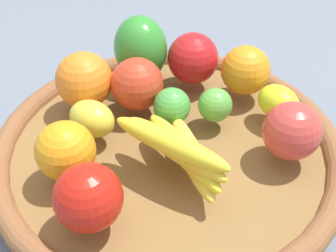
{
  "coord_description": "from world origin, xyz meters",
  "views": [
    {
      "loc": [
        0.31,
        0.33,
        0.44
      ],
      "look_at": [
        0.0,
        0.0,
        0.06
      ],
      "focal_mm": 48.56,
      "sensor_mm": 36.0,
      "label": 1
    }
  ],
  "objects": [
    {
      "name": "lime_1",
      "position": [
        -0.07,
        0.01,
        0.07
      ],
      "size": [
        0.05,
        0.05,
        0.05
      ],
      "primitive_type": "sphere",
      "rotation": [
        0.0,
        0.0,
        4.68
      ],
      "color": "#5BAA40",
      "rests_on": "basket"
    },
    {
      "name": "ground_plane",
      "position": [
        0.0,
        0.0,
        0.0
      ],
      "size": [
        2.4,
        2.4,
        0.0
      ],
      "primitive_type": "plane",
      "color": "slate",
      "rests_on": "ground"
    },
    {
      "name": "basket",
      "position": [
        0.0,
        0.0,
        0.02
      ],
      "size": [
        0.47,
        0.47,
        0.04
      ],
      "color": "brown",
      "rests_on": "ground_plane"
    },
    {
      "name": "apple_1",
      "position": [
        0.15,
        0.04,
        0.08
      ],
      "size": [
        0.1,
        0.1,
        0.07
      ],
      "primitive_type": "sphere",
      "rotation": [
        0.0,
        0.0,
        5.48
      ],
      "color": "red",
      "rests_on": "basket"
    },
    {
      "name": "bell_pepper",
      "position": [
        -0.07,
        -0.14,
        0.09
      ],
      "size": [
        0.11,
        0.11,
        0.1
      ],
      "primitive_type": "ellipsoid",
      "rotation": [
        0.0,
        0.0,
        1.2
      ],
      "color": "green",
      "rests_on": "basket"
    },
    {
      "name": "lemon_0",
      "position": [
        -0.14,
        0.07,
        0.07
      ],
      "size": [
        0.05,
        0.07,
        0.05
      ],
      "primitive_type": "ellipsoid",
      "rotation": [
        0.0,
        0.0,
        4.6
      ],
      "color": "yellow",
      "rests_on": "basket"
    },
    {
      "name": "orange_2",
      "position": [
        0.13,
        -0.04,
        0.08
      ],
      "size": [
        0.08,
        0.08,
        0.07
      ],
      "primitive_type": "sphere",
      "rotation": [
        0.0,
        0.0,
        3.0
      ],
      "color": "orange",
      "rests_on": "basket"
    },
    {
      "name": "orange_1",
      "position": [
        -0.16,
        0.0,
        0.08
      ],
      "size": [
        0.1,
        0.1,
        0.07
      ],
      "primitive_type": "sphere",
      "rotation": [
        0.0,
        0.0,
        2.66
      ],
      "color": "orange",
      "rests_on": "basket"
    },
    {
      "name": "banana_bunch",
      "position": [
        0.03,
        0.05,
        0.08
      ],
      "size": [
        0.11,
        0.16,
        0.06
      ],
      "color": "yellow",
      "rests_on": "basket"
    },
    {
      "name": "orange_0",
      "position": [
        0.03,
        -0.14,
        0.08
      ],
      "size": [
        0.11,
        0.11,
        0.08
      ],
      "primitive_type": "sphere",
      "rotation": [
        0.0,
        0.0,
        2.35
      ],
      "color": "orange",
      "rests_on": "basket"
    },
    {
      "name": "apple_3",
      "position": [
        -0.09,
        0.13,
        0.08
      ],
      "size": [
        0.08,
        0.08,
        0.07
      ],
      "primitive_type": "sphere",
      "rotation": [
        0.0,
        0.0,
        1.61
      ],
      "color": "#C93E37",
      "rests_on": "basket"
    },
    {
      "name": "apple_2",
      "position": [
        -0.12,
        -0.07,
        0.08
      ],
      "size": [
        0.11,
        0.11,
        0.08
      ],
      "primitive_type": "sphere",
      "rotation": [
        0.0,
        0.0,
        5.61
      ],
      "color": "red",
      "rests_on": "basket"
    },
    {
      "name": "lemon_1",
      "position": [
        0.06,
        -0.08,
        0.07
      ],
      "size": [
        0.06,
        0.08,
        0.05
      ],
      "primitive_type": "ellipsoid",
      "rotation": [
        0.0,
        0.0,
        1.83
      ],
      "color": "yellow",
      "rests_on": "basket"
    },
    {
      "name": "lime_0",
      "position": [
        -0.03,
        -0.02,
        0.07
      ],
      "size": [
        0.06,
        0.06,
        0.05
      ],
      "primitive_type": "sphere",
      "rotation": [
        0.0,
        0.0,
        2.85
      ],
      "color": "green",
      "rests_on": "basket"
    },
    {
      "name": "apple_0",
      "position": [
        -0.02,
        -0.08,
        0.08
      ],
      "size": [
        0.1,
        0.1,
        0.07
      ],
      "primitive_type": "sphere",
      "rotation": [
        0.0,
        0.0,
        5.75
      ],
      "color": "red",
      "rests_on": "basket"
    }
  ]
}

